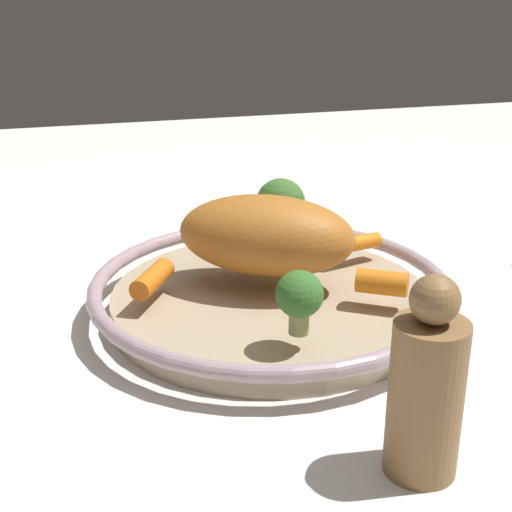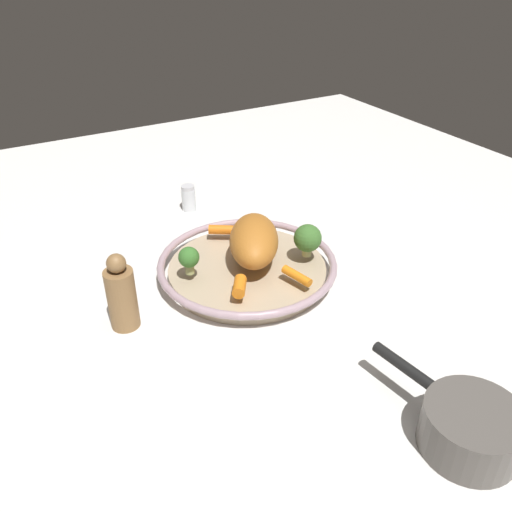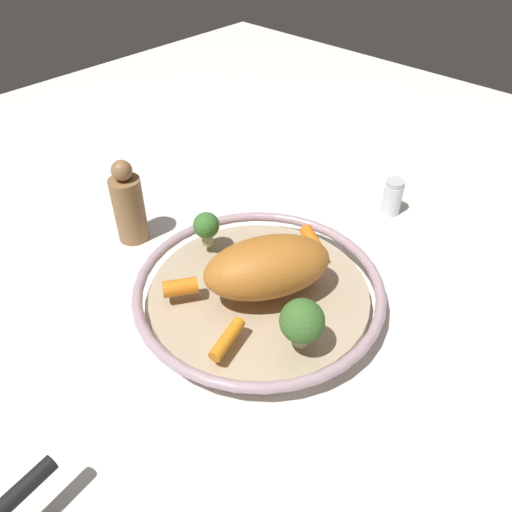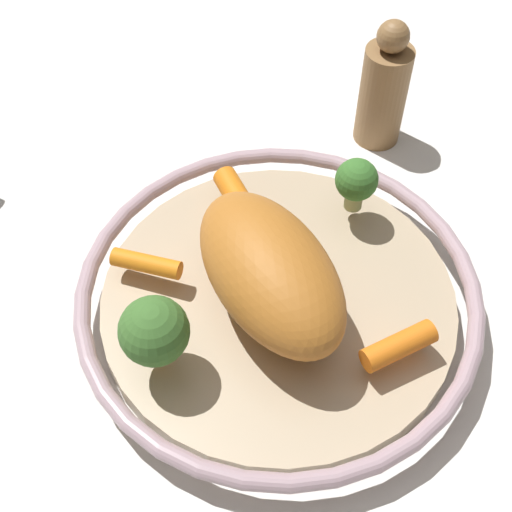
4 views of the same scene
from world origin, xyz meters
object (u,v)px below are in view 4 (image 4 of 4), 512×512
(serving_bowl, at_px, (278,298))
(broccoli_floret_edge, at_px, (154,332))
(roast_chicken_piece, at_px, (268,270))
(pepper_mill, at_px, (384,90))
(broccoli_floret_small, at_px, (356,181))
(baby_carrot_back, at_px, (399,346))
(baby_carrot_left, at_px, (234,192))
(baby_carrot_center, at_px, (146,263))

(serving_bowl, bearing_deg, broccoli_floret_edge, -112.09)
(roast_chicken_piece, xyz_separation_m, pepper_mill, (-0.03, 0.26, -0.01))
(broccoli_floret_small, height_order, pepper_mill, pepper_mill)
(serving_bowl, distance_m, baby_carrot_back, 0.11)
(baby_carrot_left, height_order, broccoli_floret_small, broccoli_floret_small)
(roast_chicken_piece, relative_size, baby_carrot_left, 3.71)
(baby_carrot_center, xyz_separation_m, baby_carrot_back, (0.21, 0.04, 0.00))
(broccoli_floret_edge, xyz_separation_m, pepper_mill, (0.02, 0.36, -0.01))
(broccoli_floret_small, distance_m, pepper_mill, 0.14)
(baby_carrot_left, bearing_deg, roast_chicken_piece, -42.85)
(pepper_mill, bearing_deg, broccoli_floret_small, -74.41)
(baby_carrot_back, height_order, pepper_mill, pepper_mill)
(broccoli_floret_edge, bearing_deg, broccoli_floret_small, 76.22)
(baby_carrot_center, bearing_deg, roast_chicken_piece, 16.15)
(pepper_mill, bearing_deg, baby_carrot_center, -104.47)
(roast_chicken_piece, bearing_deg, pepper_mill, 95.44)
(baby_carrot_center, height_order, baby_carrot_back, baby_carrot_back)
(broccoli_floret_edge, bearing_deg, pepper_mill, 87.47)
(baby_carrot_back, bearing_deg, broccoli_floret_edge, -146.55)
(baby_carrot_center, bearing_deg, broccoli_floret_small, 54.03)
(baby_carrot_center, height_order, broccoli_floret_small, broccoli_floret_small)
(baby_carrot_center, relative_size, baby_carrot_left, 1.33)
(serving_bowl, height_order, baby_carrot_back, baby_carrot_back)
(serving_bowl, xyz_separation_m, broccoli_floret_small, (0.01, 0.11, 0.05))
(baby_carrot_back, xyz_separation_m, broccoli_floret_edge, (-0.15, -0.10, 0.03))
(roast_chicken_piece, xyz_separation_m, baby_carrot_left, (-0.08, 0.08, -0.03))
(serving_bowl, xyz_separation_m, baby_carrot_left, (-0.08, 0.06, 0.03))
(serving_bowl, distance_m, broccoli_floret_small, 0.12)
(baby_carrot_center, bearing_deg, baby_carrot_left, 80.11)
(broccoli_floret_edge, height_order, broccoli_floret_small, broccoli_floret_edge)
(baby_carrot_center, distance_m, pepper_mill, 0.30)
(baby_carrot_left, height_order, broccoli_floret_edge, broccoli_floret_edge)
(baby_carrot_center, xyz_separation_m, pepper_mill, (0.08, 0.29, 0.02))
(serving_bowl, xyz_separation_m, broccoli_floret_edge, (-0.04, -0.11, 0.05))
(baby_carrot_left, height_order, baby_carrot_back, baby_carrot_left)
(baby_carrot_back, bearing_deg, roast_chicken_piece, -175.23)
(broccoli_floret_small, bearing_deg, baby_carrot_center, -125.97)
(baby_carrot_left, relative_size, baby_carrot_back, 0.75)
(serving_bowl, relative_size, roast_chicken_piece, 2.03)
(roast_chicken_piece, bearing_deg, serving_bowl, 80.73)
(baby_carrot_left, relative_size, broccoli_floret_small, 0.85)
(serving_bowl, height_order, baby_carrot_left, baby_carrot_left)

